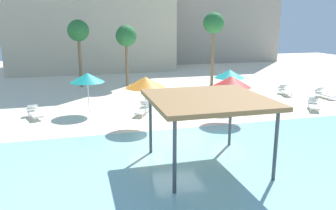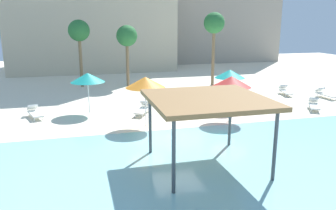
{
  "view_description": "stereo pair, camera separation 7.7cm",
  "coord_description": "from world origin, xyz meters",
  "px_view_note": "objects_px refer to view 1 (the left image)",
  "views": [
    {
      "loc": [
        -4.73,
        -15.85,
        5.86
      ],
      "look_at": [
        0.07,
        2.0,
        1.3
      ],
      "focal_mm": 36.43,
      "sensor_mm": 36.0,
      "label": 1
    },
    {
      "loc": [
        -4.65,
        -15.87,
        5.86
      ],
      "look_at": [
        0.07,
        2.0,
        1.3
      ],
      "focal_mm": 36.43,
      "sensor_mm": 36.0,
      "label": 2
    }
  ],
  "objects_px": {
    "beach_umbrella_orange_1": "(145,82)",
    "beach_umbrella_teal_2": "(87,78)",
    "shade_pavilion": "(208,101)",
    "lounge_chair_3": "(285,91)",
    "lounge_chair_6": "(324,93)",
    "palm_tree_1": "(78,32)",
    "palm_tree_2": "(214,25)",
    "beach_umbrella_red_0": "(231,82)",
    "lounge_chair_1": "(314,104)",
    "beach_umbrella_teal_3": "(230,74)",
    "lounge_chair_0": "(143,109)",
    "lounge_chair_2": "(34,112)",
    "palm_tree_3": "(126,37)"
  },
  "relations": [
    {
      "from": "shade_pavilion",
      "to": "lounge_chair_2",
      "type": "distance_m",
      "value": 12.58
    },
    {
      "from": "beach_umbrella_red_0",
      "to": "lounge_chair_1",
      "type": "bearing_deg",
      "value": 8.23
    },
    {
      "from": "shade_pavilion",
      "to": "beach_umbrella_teal_3",
      "type": "relative_size",
      "value": 1.71
    },
    {
      "from": "lounge_chair_6",
      "to": "lounge_chair_3",
      "type": "bearing_deg",
      "value": -130.69
    },
    {
      "from": "lounge_chair_1",
      "to": "lounge_chair_3",
      "type": "relative_size",
      "value": 0.97
    },
    {
      "from": "lounge_chair_0",
      "to": "lounge_chair_1",
      "type": "bearing_deg",
      "value": 108.54
    },
    {
      "from": "beach_umbrella_teal_3",
      "to": "beach_umbrella_teal_2",
      "type": "bearing_deg",
      "value": 172.86
    },
    {
      "from": "lounge_chair_0",
      "to": "lounge_chair_3",
      "type": "distance_m",
      "value": 12.7
    },
    {
      "from": "lounge_chair_2",
      "to": "lounge_chair_3",
      "type": "relative_size",
      "value": 1.0
    },
    {
      "from": "lounge_chair_6",
      "to": "lounge_chair_1",
      "type": "bearing_deg",
      "value": -50.72
    },
    {
      "from": "beach_umbrella_teal_2",
      "to": "beach_umbrella_teal_3",
      "type": "bearing_deg",
      "value": -7.14
    },
    {
      "from": "lounge_chair_1",
      "to": "palm_tree_1",
      "type": "relative_size",
      "value": 0.32
    },
    {
      "from": "beach_umbrella_red_0",
      "to": "palm_tree_3",
      "type": "distance_m",
      "value": 13.81
    },
    {
      "from": "lounge_chair_6",
      "to": "palm_tree_1",
      "type": "xyz_separation_m",
      "value": [
        -18.37,
        9.68,
        4.58
      ]
    },
    {
      "from": "lounge_chair_1",
      "to": "lounge_chair_3",
      "type": "distance_m",
      "value": 4.83
    },
    {
      "from": "lounge_chair_6",
      "to": "palm_tree_1",
      "type": "height_order",
      "value": "palm_tree_1"
    },
    {
      "from": "beach_umbrella_teal_3",
      "to": "lounge_chair_3",
      "type": "height_order",
      "value": "beach_umbrella_teal_3"
    },
    {
      "from": "beach_umbrella_orange_1",
      "to": "lounge_chair_2",
      "type": "relative_size",
      "value": 1.43
    },
    {
      "from": "lounge_chair_6",
      "to": "beach_umbrella_teal_3",
      "type": "bearing_deg",
      "value": -85.83
    },
    {
      "from": "beach_umbrella_red_0",
      "to": "lounge_chair_6",
      "type": "relative_size",
      "value": 1.41
    },
    {
      "from": "beach_umbrella_teal_3",
      "to": "lounge_chair_0",
      "type": "xyz_separation_m",
      "value": [
        -6.01,
        0.01,
        -2.06
      ]
    },
    {
      "from": "lounge_chair_0",
      "to": "palm_tree_2",
      "type": "bearing_deg",
      "value": 163.41
    },
    {
      "from": "lounge_chair_3",
      "to": "palm_tree_2",
      "type": "bearing_deg",
      "value": -129.26
    },
    {
      "from": "beach_umbrella_orange_1",
      "to": "lounge_chair_2",
      "type": "height_order",
      "value": "beach_umbrella_orange_1"
    },
    {
      "from": "palm_tree_2",
      "to": "beach_umbrella_teal_3",
      "type": "bearing_deg",
      "value": -104.65
    },
    {
      "from": "beach_umbrella_red_0",
      "to": "beach_umbrella_teal_3",
      "type": "relative_size",
      "value": 1.01
    },
    {
      "from": "shade_pavilion",
      "to": "palm_tree_1",
      "type": "distance_m",
      "value": 20.14
    },
    {
      "from": "beach_umbrella_orange_1",
      "to": "palm_tree_1",
      "type": "height_order",
      "value": "palm_tree_1"
    },
    {
      "from": "beach_umbrella_orange_1",
      "to": "palm_tree_3",
      "type": "distance_m",
      "value": 12.92
    },
    {
      "from": "lounge_chair_3",
      "to": "palm_tree_2",
      "type": "relative_size",
      "value": 0.3
    },
    {
      "from": "beach_umbrella_teal_3",
      "to": "lounge_chair_6",
      "type": "bearing_deg",
      "value": 6.94
    },
    {
      "from": "lounge_chair_0",
      "to": "lounge_chair_3",
      "type": "height_order",
      "value": "same"
    },
    {
      "from": "beach_umbrella_orange_1",
      "to": "lounge_chair_3",
      "type": "xyz_separation_m",
      "value": [
        12.7,
        5.51,
        -2.21
      ]
    },
    {
      "from": "palm_tree_1",
      "to": "palm_tree_2",
      "type": "bearing_deg",
      "value": -11.14
    },
    {
      "from": "shade_pavilion",
      "to": "lounge_chair_3",
      "type": "distance_m",
      "value": 16.45
    },
    {
      "from": "beach_umbrella_teal_2",
      "to": "palm_tree_2",
      "type": "distance_m",
      "value": 14.02
    },
    {
      "from": "lounge_chair_2",
      "to": "palm_tree_3",
      "type": "bearing_deg",
      "value": 123.19
    },
    {
      "from": "lounge_chair_2",
      "to": "lounge_chair_6",
      "type": "xyz_separation_m",
      "value": [
        21.42,
        0.15,
        0.0
      ]
    },
    {
      "from": "beach_umbrella_orange_1",
      "to": "lounge_chair_1",
      "type": "xyz_separation_m",
      "value": [
        11.81,
        0.76,
        -2.21
      ]
    },
    {
      "from": "shade_pavilion",
      "to": "lounge_chair_6",
      "type": "bearing_deg",
      "value": 35.51
    },
    {
      "from": "beach_umbrella_orange_1",
      "to": "beach_umbrella_teal_2",
      "type": "xyz_separation_m",
      "value": [
        -3.03,
        3.79,
        -0.21
      ]
    },
    {
      "from": "beach_umbrella_red_0",
      "to": "beach_umbrella_teal_3",
      "type": "height_order",
      "value": "beach_umbrella_red_0"
    },
    {
      "from": "lounge_chair_0",
      "to": "lounge_chair_1",
      "type": "height_order",
      "value": "same"
    },
    {
      "from": "beach_umbrella_red_0",
      "to": "beach_umbrella_teal_2",
      "type": "xyz_separation_m",
      "value": [
        -8.17,
        4.0,
        -0.05
      ]
    },
    {
      "from": "beach_umbrella_orange_1",
      "to": "lounge_chair_0",
      "type": "distance_m",
      "value": 3.45
    },
    {
      "from": "beach_umbrella_teal_3",
      "to": "beach_umbrella_red_0",
      "type": "bearing_deg",
      "value": -113.1
    },
    {
      "from": "beach_umbrella_teal_3",
      "to": "palm_tree_2",
      "type": "height_order",
      "value": "palm_tree_2"
    },
    {
      "from": "lounge_chair_1",
      "to": "palm_tree_3",
      "type": "relative_size",
      "value": 0.35
    },
    {
      "from": "palm_tree_1",
      "to": "palm_tree_3",
      "type": "height_order",
      "value": "palm_tree_1"
    },
    {
      "from": "beach_umbrella_teal_2",
      "to": "lounge_chair_2",
      "type": "xyz_separation_m",
      "value": [
        -3.34,
        -0.26,
        -2.0
      ]
    }
  ]
}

